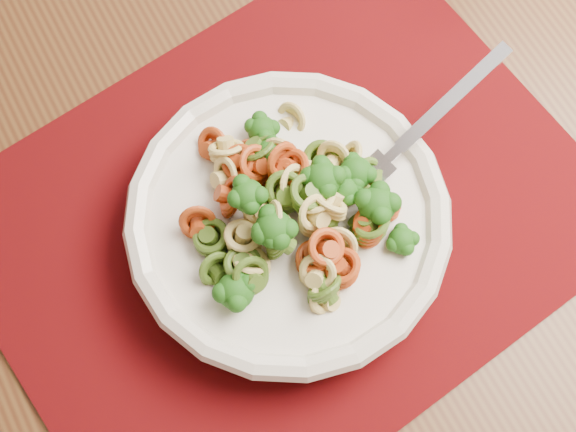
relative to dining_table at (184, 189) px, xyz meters
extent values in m
cube|color=#472517|center=(0.67, 0.46, -0.64)|extent=(4.00, 4.00, 0.01)
cube|color=#533317|center=(0.00, 0.00, 0.07)|extent=(1.79, 1.49, 0.04)
cube|color=#4C0703|center=(0.09, -0.07, 0.09)|extent=(0.59, 0.55, 0.00)
cylinder|color=silver|center=(0.09, -0.08, 0.09)|extent=(0.11, 0.11, 0.01)
cylinder|color=silver|center=(0.09, -0.08, 0.11)|extent=(0.23, 0.23, 0.03)
torus|color=silver|center=(0.09, -0.08, 0.13)|extent=(0.25, 0.25, 0.02)
camera|label=1|loc=(0.07, -0.29, 0.70)|focal=50.00mm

